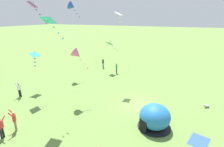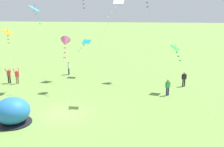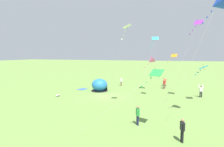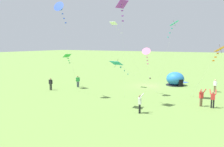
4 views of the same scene
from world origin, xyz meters
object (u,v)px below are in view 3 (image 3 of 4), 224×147
at_px(popup_tent, 100,85).
at_px(kite_pink, 151,61).
at_px(person_arms_raised, 165,83).
at_px(person_center_field, 121,81).
at_px(person_watching_sky, 138,114).
at_px(kite_purple, 197,24).
at_px(kite_orange, 173,57).
at_px(kite_teal, 202,68).
at_px(kite_white, 126,29).
at_px(person_near_tent, 182,129).
at_px(kite_cyan, 155,40).
at_px(kite_green, 154,75).
at_px(person_flying_kite, 164,84).
at_px(kite_blue, 217,5).
at_px(toddler_crawling, 58,95).
at_px(person_strolling, 201,91).

xyz_separation_m(popup_tent, kite_pink, (1.66, 8.64, 4.32)).
bearing_deg(person_arms_raised, person_center_field, -87.64).
xyz_separation_m(popup_tent, person_watching_sky, (12.41, 8.57, -0.03)).
bearing_deg(person_watching_sky, kite_purple, 150.34).
bearing_deg(person_center_field, kite_orange, 94.21).
bearing_deg(kite_pink, kite_teal, 85.37).
distance_m(person_center_field, kite_white, 15.98).
height_order(person_arms_raised, kite_teal, kite_teal).
distance_m(person_near_tent, kite_cyan, 17.99).
xyz_separation_m(person_watching_sky, kite_green, (0.72, 1.36, 3.64)).
xyz_separation_m(kite_purple, kite_white, (5.15, -8.10, -0.96)).
relative_size(person_flying_kite, kite_pink, 0.32).
distance_m(person_near_tent, kite_white, 12.24).
distance_m(person_near_tent, kite_green, 4.43).
xyz_separation_m(person_watching_sky, kite_pink, (-10.75, 0.07, 4.35)).
relative_size(popup_tent, kite_purple, 0.26).
height_order(kite_teal, kite_orange, kite_orange).
height_order(kite_purple, kite_blue, kite_blue).
height_order(toddler_crawling, kite_purple, kite_purple).
bearing_deg(kite_white, person_near_tent, 39.33).
height_order(person_near_tent, kite_white, kite_white).
xyz_separation_m(person_watching_sky, person_near_tent, (2.06, 3.51, 0.00)).
xyz_separation_m(person_watching_sky, kite_blue, (-2.58, 6.19, 9.49)).
xyz_separation_m(kite_green, kite_orange, (-19.65, 1.90, 1.21)).
bearing_deg(toddler_crawling, person_arms_raised, 128.30).
bearing_deg(kite_green, person_near_tent, 58.02).
distance_m(person_center_field, kite_cyan, 10.88).
height_order(toddler_crawling, person_arms_raised, person_arms_raised).
bearing_deg(person_watching_sky, kite_blue, 112.60).
bearing_deg(toddler_crawling, person_flying_kite, 125.80).
bearing_deg(person_watching_sky, kite_orange, 170.22).
relative_size(toddler_crawling, person_arms_raised, 0.29).
xyz_separation_m(toddler_crawling, person_watching_sky, (6.78, 12.94, 0.79)).
height_order(person_center_field, kite_white, kite_white).
xyz_separation_m(kite_purple, kite_orange, (-8.74, -2.54, -4.21)).
xyz_separation_m(toddler_crawling, person_center_field, (-11.45, 6.64, 0.79)).
distance_m(kite_purple, kite_orange, 10.03).
xyz_separation_m(popup_tent, kite_purple, (2.22, 14.38, 9.03)).
xyz_separation_m(kite_teal, kite_orange, (-8.72, -3.41, 1.39)).
relative_size(person_watching_sky, kite_teal, 0.31).
distance_m(person_near_tent, kite_pink, 13.96).
height_order(toddler_crawling, kite_orange, kite_orange).
xyz_separation_m(person_watching_sky, person_flying_kite, (-17.47, 1.90, 0.03)).
height_order(person_watching_sky, kite_orange, kite_orange).
bearing_deg(person_near_tent, person_strolling, 166.39).
bearing_deg(person_watching_sky, person_near_tent, 59.62).
distance_m(kite_teal, kite_white, 11.35).
distance_m(popup_tent, kite_green, 16.85).
xyz_separation_m(person_arms_raised, kite_green, (19.29, -0.63, 3.61)).
xyz_separation_m(popup_tent, toddler_crawling, (5.63, -4.36, -0.82)).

